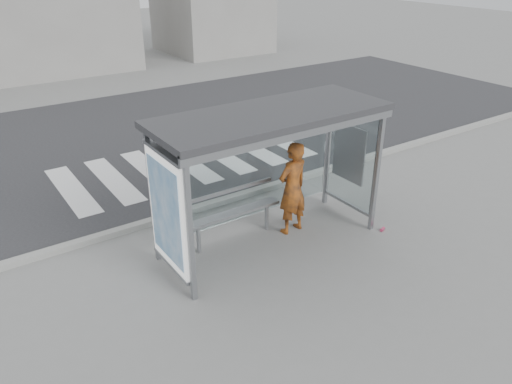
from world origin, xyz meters
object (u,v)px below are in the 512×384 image
Objects in this scene: bench at (233,213)px; soda_can at (382,229)px; bus_shelter at (252,150)px; person at (292,188)px.

bench is 3.05m from soda_can.
bus_shelter is 2.15× the size of bench.
bench is at bearing 152.38° from soda_can.
bench reaches higher than soda_can.
bus_shelter is 1.46m from bench.
bus_shelter is 1.45m from person.
bus_shelter reaches higher than bench.
person reaches higher than soda_can.
bench is (-1.14, 0.35, -0.34)m from person.
bus_shelter reaches higher than person.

